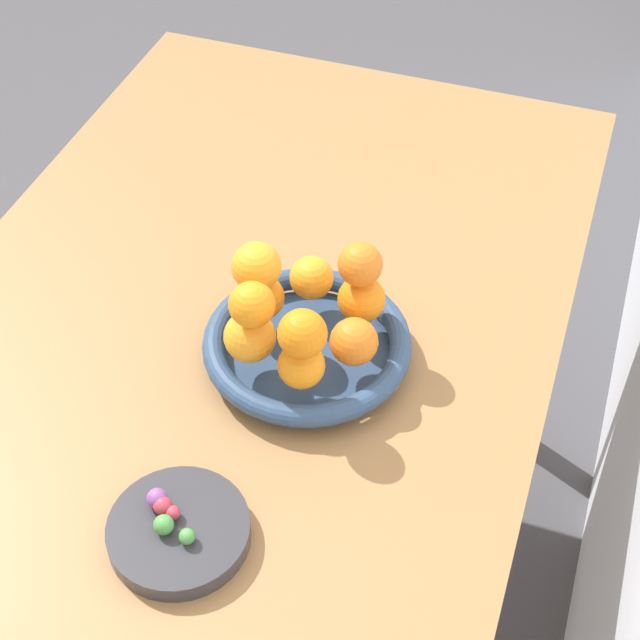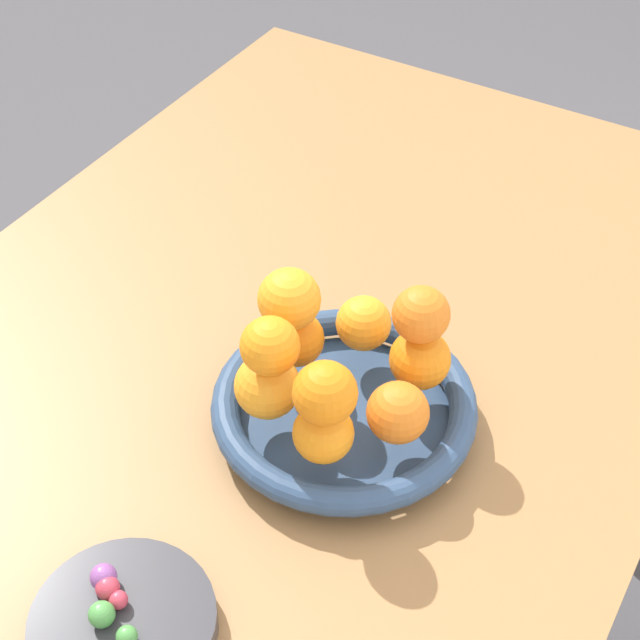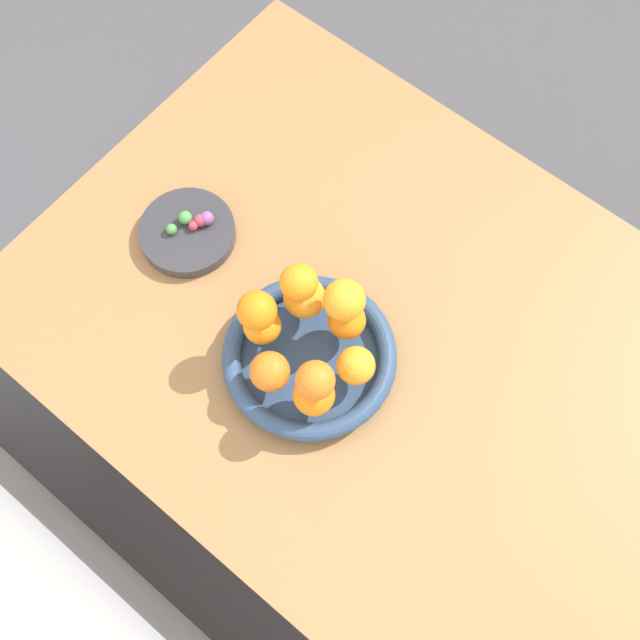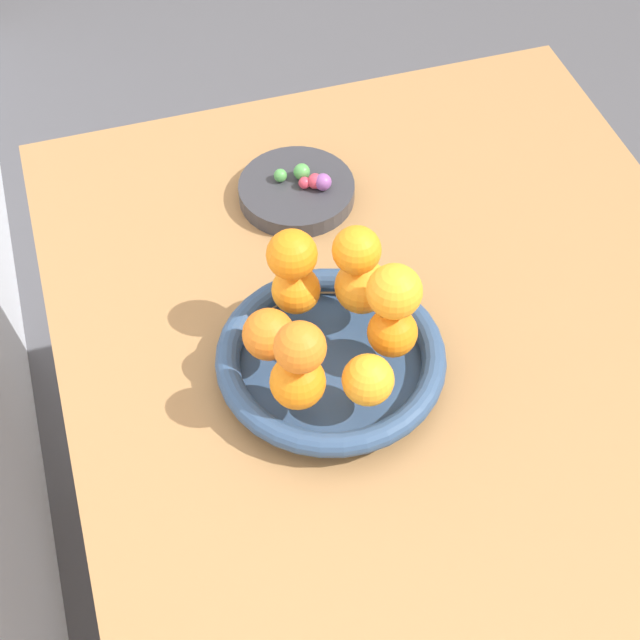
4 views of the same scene
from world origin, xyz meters
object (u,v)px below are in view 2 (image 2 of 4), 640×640
at_px(fruit_bowl, 344,408).
at_px(orange_9, 421,314).
at_px(orange_8, 325,393).
at_px(orange_3, 364,323).
at_px(candy_ball_0, 102,614).
at_px(orange_2, 420,359).
at_px(orange_6, 270,346).
at_px(orange_1, 398,413).
at_px(candy_ball_4, 104,577).
at_px(orange_5, 267,386).
at_px(orange_7, 289,299).
at_px(orange_4, 296,339).
at_px(candy_ball_1, 127,636).
at_px(candy_ball_2, 108,588).
at_px(orange_0, 323,433).
at_px(candy_dish, 124,625).
at_px(candy_ball_3, 118,600).
at_px(dining_table, 299,393).

bearing_deg(fruit_bowl, orange_9, 136.59).
bearing_deg(orange_8, fruit_bowl, -163.62).
bearing_deg(orange_3, candy_ball_0, -5.38).
xyz_separation_m(orange_2, orange_6, (0.10, -0.09, 0.06)).
xyz_separation_m(orange_2, orange_8, (0.12, -0.03, 0.05)).
distance_m(orange_1, candy_ball_4, 0.27).
bearing_deg(fruit_bowl, candy_ball_0, -10.13).
height_order(orange_3, orange_9, orange_9).
bearing_deg(orange_3, orange_8, 15.58).
xyz_separation_m(fruit_bowl, orange_5, (0.05, -0.05, 0.05)).
height_order(orange_7, orange_9, orange_7).
height_order(orange_2, orange_4, orange_2).
height_order(orange_4, candy_ball_1, orange_4).
bearing_deg(orange_4, orange_2, 106.50).
relative_size(orange_6, orange_8, 0.96).
bearing_deg(orange_4, candy_ball_2, -0.09).
bearing_deg(orange_2, candy_ball_2, -19.70).
relative_size(orange_8, candy_ball_0, 2.59).
xyz_separation_m(orange_0, orange_3, (-0.13, -0.04, 0.00)).
bearing_deg(candy_ball_0, orange_2, 163.15).
distance_m(orange_3, orange_6, 0.13).
distance_m(orange_0, candy_ball_2, 0.21).
distance_m(orange_9, candy_ball_0, 0.35).
relative_size(orange_7, candy_ball_0, 2.75).
height_order(candy_dish, candy_ball_1, candy_ball_1).
xyz_separation_m(candy_ball_2, candy_ball_4, (-0.01, -0.01, 0.00)).
xyz_separation_m(orange_0, orange_2, (-0.12, 0.03, 0.00)).
distance_m(candy_ball_3, candy_ball_4, 0.02).
bearing_deg(candy_dish, orange_8, 163.16).
bearing_deg(orange_3, candy_ball_1, -1.01).
bearing_deg(orange_4, candy_ball_3, 2.49).
distance_m(orange_4, orange_5, 0.07).
bearing_deg(orange_0, orange_1, 139.46).
distance_m(orange_2, orange_7, 0.13).
xyz_separation_m(orange_3, orange_6, (0.12, -0.03, 0.06)).
bearing_deg(candy_ball_0, candy_ball_2, -151.32).
relative_size(orange_1, candy_ball_4, 2.58).
relative_size(orange_3, orange_9, 1.03).
bearing_deg(candy_ball_1, dining_table, -168.25).
bearing_deg(orange_5, candy_ball_3, 0.30).
distance_m(orange_0, candy_ball_1, 0.22).
xyz_separation_m(orange_6, candy_ball_3, (0.21, -0.01, -0.09)).
distance_m(orange_0, orange_3, 0.14).
height_order(candy_dish, orange_7, orange_7).
distance_m(fruit_bowl, candy_dish, 0.27).
distance_m(fruit_bowl, candy_ball_0, 0.28).
bearing_deg(orange_5, orange_1, 106.25).
bearing_deg(orange_9, fruit_bowl, -43.41).
bearing_deg(candy_ball_1, candy_ball_2, -122.27).
height_order(orange_6, candy_ball_0, orange_6).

